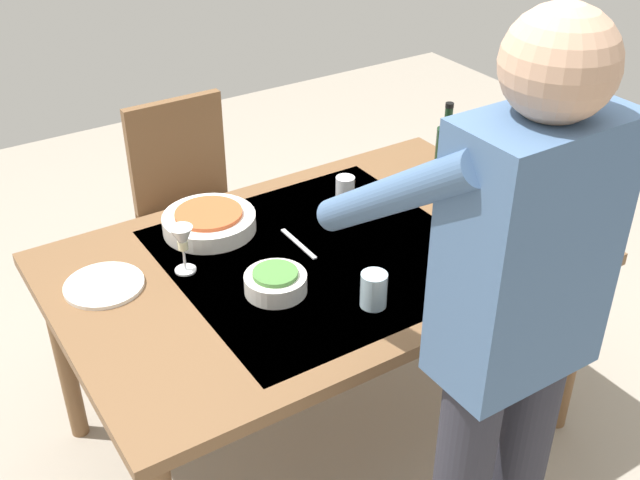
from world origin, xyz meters
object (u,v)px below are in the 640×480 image
(side_bowl_salad, at_px, (276,282))
(wine_glass_right, at_px, (521,233))
(chair_near, at_px, (191,199))
(water_cup_near_left, at_px, (374,290))
(wine_bottle, at_px, (445,152))
(person_server, at_px, (508,330))
(water_cup_far_left, at_px, (441,300))
(wine_glass_left, at_px, (182,241))
(dinner_plate_near, at_px, (104,285))
(dining_table, at_px, (320,272))
(water_cup_near_right, at_px, (345,190))
(serving_bowl_pasta, at_px, (209,221))
(dinner_plate_far, at_px, (475,215))

(side_bowl_salad, bearing_deg, wine_glass_right, 158.89)
(chair_near, xyz_separation_m, water_cup_near_left, (-0.03, 1.19, 0.26))
(chair_near, distance_m, side_bowl_salad, 1.03)
(chair_near, bearing_deg, wine_bottle, 133.44)
(person_server, xyz_separation_m, side_bowl_salad, (0.21, -0.68, -0.19))
(wine_glass_right, distance_m, water_cup_far_left, 0.37)
(person_server, xyz_separation_m, wine_bottle, (-0.64, -0.95, -0.11))
(person_server, relative_size, wine_glass_right, 11.19)
(water_cup_far_left, bearing_deg, wine_glass_left, -49.04)
(wine_glass_left, xyz_separation_m, dinner_plate_near, (0.23, -0.05, -0.10))
(dining_table, bearing_deg, wine_glass_left, -19.55)
(water_cup_near_left, bearing_deg, water_cup_near_right, -116.55)
(wine_bottle, height_order, water_cup_near_left, wine_bottle)
(person_server, bearing_deg, wine_bottle, -123.90)
(side_bowl_salad, bearing_deg, person_server, 107.61)
(water_cup_far_left, bearing_deg, serving_bowl_pasta, -65.90)
(water_cup_far_left, relative_size, serving_bowl_pasta, 0.33)
(wine_glass_left, distance_m, water_cup_near_right, 0.65)
(chair_near, bearing_deg, water_cup_near_left, 91.34)
(water_cup_near_right, distance_m, serving_bowl_pasta, 0.48)
(water_cup_far_left, bearing_deg, wine_bottle, -130.89)
(dining_table, bearing_deg, wine_glass_right, 142.54)
(serving_bowl_pasta, distance_m, dinner_plate_near, 0.42)
(person_server, distance_m, water_cup_near_right, 1.05)
(water_cup_near_right, xyz_separation_m, dinner_plate_far, (-0.31, 0.32, -0.04))
(water_cup_near_right, bearing_deg, dinner_plate_far, 134.12)
(water_cup_near_right, bearing_deg, dining_table, 42.81)
(dining_table, height_order, wine_glass_left, wine_glass_left)
(serving_bowl_pasta, bearing_deg, wine_glass_left, 46.71)
(person_server, bearing_deg, wine_glass_left, -66.86)
(wine_bottle, relative_size, dinner_plate_far, 1.29)
(water_cup_near_left, bearing_deg, side_bowl_salad, -45.98)
(water_cup_near_left, xyz_separation_m, water_cup_far_left, (-0.13, 0.13, -0.00))
(wine_glass_right, bearing_deg, dining_table, -37.46)
(chair_near, relative_size, serving_bowl_pasta, 3.03)
(dining_table, distance_m, water_cup_far_left, 0.46)
(person_server, relative_size, water_cup_near_left, 16.28)
(chair_near, xyz_separation_m, person_server, (-0.05, 1.67, 0.43))
(wine_bottle, bearing_deg, wine_glass_left, 1.99)
(wine_glass_right, xyz_separation_m, water_cup_far_left, (0.36, 0.07, -0.06))
(wine_glass_left, height_order, side_bowl_salad, wine_glass_left)
(serving_bowl_pasta, height_order, dinner_plate_near, serving_bowl_pasta)
(wine_bottle, relative_size, wine_glass_left, 1.96)
(water_cup_far_left, bearing_deg, side_bowl_salad, -46.31)
(dining_table, xyz_separation_m, wine_glass_left, (0.39, -0.14, 0.17))
(chair_near, height_order, water_cup_near_left, chair_near)
(dining_table, relative_size, chair_near, 1.76)
(dining_table, height_order, side_bowl_salad, side_bowl_salad)
(wine_glass_right, height_order, water_cup_far_left, wine_glass_right)
(chair_near, xyz_separation_m, wine_glass_left, (0.34, 0.76, 0.32))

